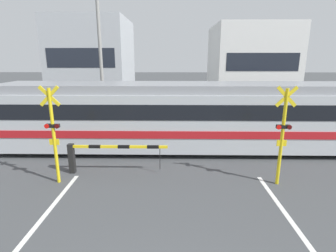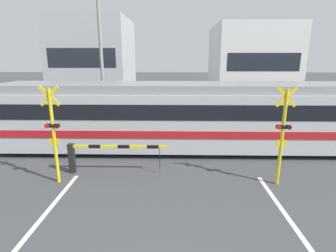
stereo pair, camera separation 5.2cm
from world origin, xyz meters
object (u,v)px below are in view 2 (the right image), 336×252
object	(u,v)px
crossing_barrier_far	(215,118)
crossing_signal_left	(53,131)
commuter_train	(207,115)
pedestrian	(164,104)
crossing_signal_right	(283,132)
crossing_barrier_near	(96,153)

from	to	relation	value
crossing_barrier_far	crossing_signal_left	bearing A→B (deg)	-133.44
commuter_train	pedestrian	bearing A→B (deg)	108.38
commuter_train	crossing_signal_right	size ratio (longest dim) A/B	5.65
crossing_barrier_far	crossing_signal_right	xyz separation A→B (m)	(1.11, -6.79, 1.05)
crossing_barrier_far	crossing_signal_right	distance (m)	6.96
commuter_train	pedestrian	xyz separation A→B (m)	(-2.19, 6.60, -0.63)
crossing_signal_left	pedestrian	distance (m)	10.73
commuter_train	crossing_barrier_far	world-z (taller)	commuter_train
crossing_barrier_near	crossing_signal_left	bearing A→B (deg)	-144.62
crossing_barrier_near	crossing_signal_left	size ratio (longest dim) A/B	1.10
crossing_barrier_near	crossing_signal_right	world-z (taller)	crossing_signal_right
commuter_train	crossing_signal_left	distance (m)	6.58
crossing_barrier_far	pedestrian	xyz separation A→B (m)	(-3.10, 3.38, 0.23)
crossing_barrier_far	crossing_signal_right	world-z (taller)	crossing_signal_right
pedestrian	crossing_signal_right	bearing A→B (deg)	-67.51
commuter_train	crossing_signal_left	bearing A→B (deg)	-147.17
crossing_barrier_far	crossing_signal_left	xyz separation A→B (m)	(-6.43, -6.79, 1.05)
crossing_barrier_far	pedestrian	bearing A→B (deg)	132.54
commuter_train	crossing_barrier_far	distance (m)	3.46
crossing_barrier_far	crossing_signal_left	size ratio (longest dim) A/B	1.10
crossing_barrier_near	crossing_signal_right	distance (m)	6.56
crossing_barrier_far	crossing_signal_left	world-z (taller)	crossing_signal_left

